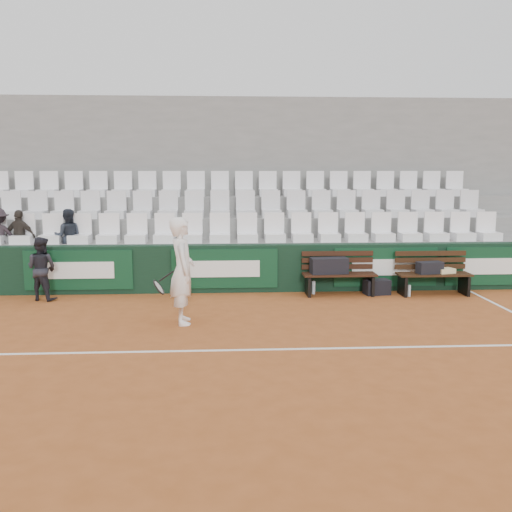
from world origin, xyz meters
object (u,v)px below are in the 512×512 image
(tennis_player, at_px, (182,271))
(ball_kid, at_px, (42,269))
(bench_right, at_px, (433,284))
(spectator_b, at_px, (19,216))
(spectator_c, at_px, (67,215))
(sports_bag_ground, at_px, (377,287))
(water_bottle_far, at_px, (409,291))
(water_bottle_near, at_px, (313,287))
(bench_left, at_px, (339,284))
(sports_bag_left, at_px, (329,266))
(sports_bag_right, at_px, (430,268))

(tennis_player, xyz_separation_m, ball_kid, (-2.91, 1.89, -0.27))
(bench_right, relative_size, spectator_b, 1.29)
(ball_kid, height_order, spectator_c, spectator_c)
(sports_bag_ground, bearing_deg, water_bottle_far, -21.40)
(bench_right, xyz_separation_m, spectator_c, (-7.66, 1.07, 1.37))
(bench_right, relative_size, ball_kid, 1.19)
(tennis_player, relative_size, spectator_b, 1.54)
(sports_bag_ground, distance_m, spectator_c, 6.73)
(water_bottle_near, xyz_separation_m, spectator_b, (-6.21, 0.86, 1.45))
(bench_right, bearing_deg, water_bottle_near, 175.12)
(tennis_player, bearing_deg, bench_right, 20.86)
(bench_left, relative_size, sports_bag_ground, 2.95)
(bench_left, height_order, ball_kid, ball_kid)
(sports_bag_left, relative_size, sports_bag_right, 1.45)
(sports_bag_ground, xyz_separation_m, spectator_c, (-6.50, 0.96, 1.44))
(ball_kid, bearing_deg, bench_left, -159.71)
(water_bottle_near, xyz_separation_m, tennis_player, (-2.55, -2.12, 0.76))
(ball_kid, bearing_deg, spectator_b, -35.90)
(water_bottle_near, xyz_separation_m, spectator_c, (-5.20, 0.86, 1.45))
(sports_bag_ground, height_order, spectator_b, spectator_b)
(bench_right, height_order, sports_bag_right, sports_bag_right)
(water_bottle_near, bearing_deg, sports_bag_right, -5.45)
(bench_left, distance_m, spectator_b, 6.93)
(bench_left, distance_m, bench_right, 1.95)
(bench_right, bearing_deg, sports_bag_ground, 174.97)
(sports_bag_ground, relative_size, ball_kid, 0.40)
(tennis_player, bearing_deg, spectator_b, 140.89)
(water_bottle_far, xyz_separation_m, spectator_b, (-8.12, 1.20, 1.46))
(sports_bag_right, distance_m, spectator_b, 8.69)
(bench_left, height_order, sports_bag_left, sports_bag_left)
(sports_bag_left, distance_m, sports_bag_ground, 1.11)
(water_bottle_near, distance_m, spectator_b, 6.43)
(bench_left, height_order, bench_right, same)
(ball_kid, bearing_deg, water_bottle_near, -158.41)
(bench_right, bearing_deg, sports_bag_left, 177.01)
(sports_bag_left, distance_m, spectator_c, 5.66)
(sports_bag_left, bearing_deg, bench_right, -2.99)
(bench_right, xyz_separation_m, water_bottle_far, (-0.55, -0.14, -0.11))
(spectator_b, bearing_deg, ball_kid, 135.35)
(sports_bag_ground, height_order, tennis_player, tennis_player)
(sports_bag_ground, bearing_deg, spectator_b, 172.69)
(sports_bag_left, height_order, spectator_b, spectator_b)
(tennis_player, height_order, spectator_b, spectator_b)
(bench_left, bearing_deg, tennis_player, -146.78)
(sports_bag_ground, relative_size, water_bottle_far, 2.15)
(spectator_b, bearing_deg, sports_bag_left, -177.86)
(bench_left, distance_m, water_bottle_near, 0.53)
(sports_bag_ground, bearing_deg, tennis_player, -152.44)
(sports_bag_left, relative_size, ball_kid, 0.60)
(bench_right, distance_m, ball_kid, 7.92)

